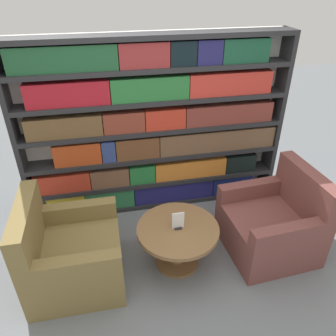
# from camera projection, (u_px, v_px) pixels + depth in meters

# --- Properties ---
(ground_plane) EXTENTS (14.00, 14.00, 0.00)m
(ground_plane) POSITION_uv_depth(u_px,v_px,m) (179.00, 276.00, 3.11)
(ground_plane) COLOR slate
(bookshelf) EXTENTS (2.92, 0.30, 1.99)m
(bookshelf) POSITION_uv_depth(u_px,v_px,m) (155.00, 129.00, 3.63)
(bookshelf) COLOR silver
(bookshelf) RESTS_ON ground_plane
(armchair_left) EXTENTS (0.82, 0.83, 0.88)m
(armchair_left) POSITION_uv_depth(u_px,v_px,m) (70.00, 255.00, 2.95)
(armchair_left) COLOR olive
(armchair_left) RESTS_ON ground_plane
(armchair_right) EXTENTS (0.87, 0.88, 0.88)m
(armchair_right) POSITION_uv_depth(u_px,v_px,m) (273.00, 224.00, 3.30)
(armchair_right) COLOR brown
(armchair_right) RESTS_ON ground_plane
(coffee_table) EXTENTS (0.77, 0.77, 0.45)m
(coffee_table) POSITION_uv_depth(u_px,v_px,m) (178.00, 238.00, 3.10)
(coffee_table) COLOR brown
(coffee_table) RESTS_ON ground_plane
(table_sign) EXTENTS (0.11, 0.06, 0.17)m
(table_sign) POSITION_uv_depth(u_px,v_px,m) (178.00, 221.00, 2.99)
(table_sign) COLOR black
(table_sign) RESTS_ON coffee_table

